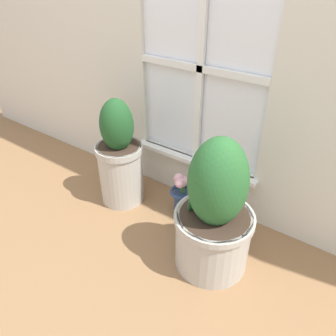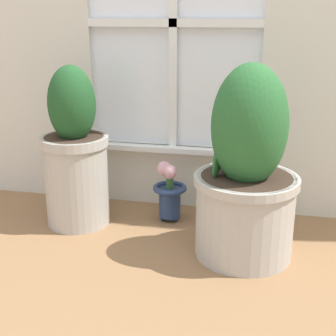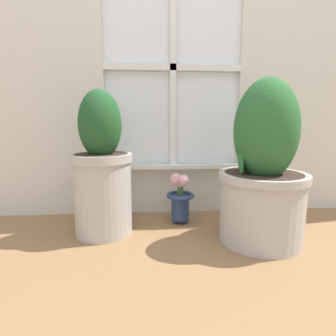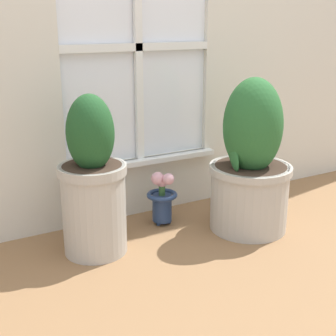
% 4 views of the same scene
% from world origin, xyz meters
% --- Properties ---
extents(ground_plane, '(10.00, 10.00, 0.00)m').
position_xyz_m(ground_plane, '(0.00, 0.00, 0.00)').
color(ground_plane, olive).
extents(potted_plant_left, '(0.29, 0.29, 0.68)m').
position_xyz_m(potted_plant_left, '(-0.36, 0.34, 0.30)').
color(potted_plant_left, '#B7B2A8').
rests_on(potted_plant_left, ground_plane).
extents(potted_plant_right, '(0.38, 0.38, 0.72)m').
position_xyz_m(potted_plant_right, '(0.36, 0.21, 0.31)').
color(potted_plant_right, '#B7B2A8').
rests_on(potted_plant_right, ground_plane).
extents(flower_vase, '(0.15, 0.15, 0.27)m').
position_xyz_m(flower_vase, '(0.02, 0.45, 0.14)').
color(flower_vase, navy).
rests_on(flower_vase, ground_plane).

